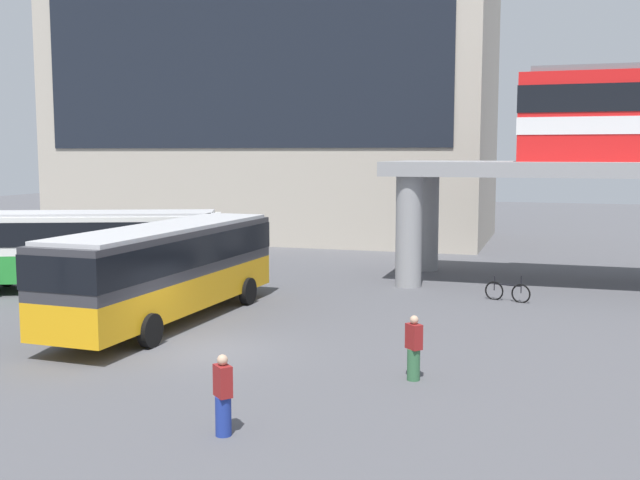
# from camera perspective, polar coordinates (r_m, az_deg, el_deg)

# --- Properties ---
(ground_plane) EXTENTS (120.00, 120.00, 0.00)m
(ground_plane) POSITION_cam_1_polar(r_m,az_deg,el_deg) (30.99, -0.47, -3.79)
(ground_plane) COLOR #515156
(station_building) EXTENTS (28.45, 12.27, 21.80)m
(station_building) POSITION_cam_1_polar(r_m,az_deg,el_deg) (51.51, -3.53, 12.50)
(station_building) COLOR #B2A899
(station_building) RESTS_ON ground_plane
(bus_main) EXTENTS (3.08, 11.13, 3.22)m
(bus_main) POSITION_cam_1_polar(r_m,az_deg,el_deg) (25.35, -11.47, -1.69)
(bus_main) COLOR orange
(bus_main) RESTS_ON ground_plane
(bus_secondary) EXTENTS (11.20, 6.40, 3.22)m
(bus_secondary) POSITION_cam_1_polar(r_m,az_deg,el_deg) (32.04, -17.45, -0.16)
(bus_secondary) COLOR #268C33
(bus_secondary) RESTS_ON ground_plane
(bicycle_black) EXTENTS (1.73, 0.58, 1.04)m
(bicycle_black) POSITION_cam_1_polar(r_m,az_deg,el_deg) (29.46, 13.99, -3.82)
(bicycle_black) COLOR black
(bicycle_black) RESTS_ON ground_plane
(pedestrian_at_kerb) EXTENTS (0.47, 0.46, 1.65)m
(pedestrian_at_kerb) POSITION_cam_1_polar(r_m,az_deg,el_deg) (15.33, -7.34, -11.75)
(pedestrian_at_kerb) COLOR navy
(pedestrian_at_kerb) RESTS_ON ground_plane
(pedestrian_by_bike_rack) EXTENTS (0.47, 0.46, 1.63)m
(pedestrian_by_bike_rack) POSITION_cam_1_polar(r_m,az_deg,el_deg) (18.88, 7.10, -8.26)
(pedestrian_by_bike_rack) COLOR #33663F
(pedestrian_by_bike_rack) RESTS_ON ground_plane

